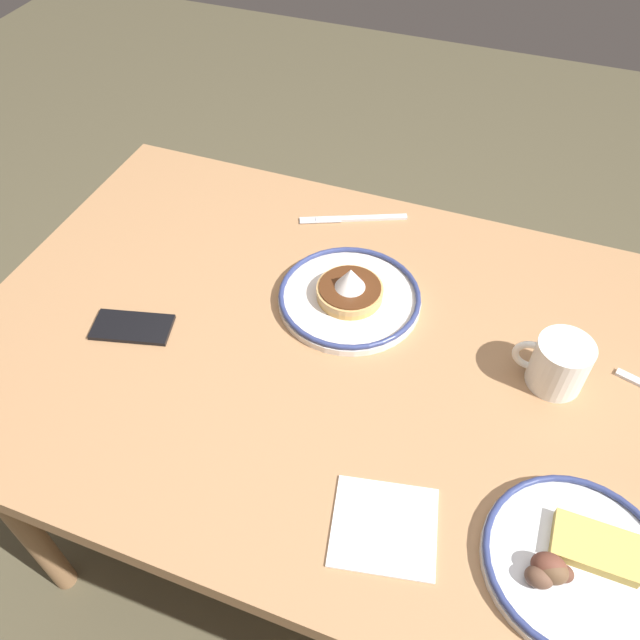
# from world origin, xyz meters

# --- Properties ---
(ground_plane) EXTENTS (6.00, 6.00, 0.00)m
(ground_plane) POSITION_xyz_m (0.00, 0.00, 0.00)
(ground_plane) COLOR brown
(dining_table) EXTENTS (1.34, 0.92, 0.75)m
(dining_table) POSITION_xyz_m (0.00, 0.00, 0.68)
(dining_table) COLOR #A3764D
(dining_table) RESTS_ON ground_plane
(plate_near_main) EXTENTS (0.27, 0.27, 0.08)m
(plate_near_main) POSITION_xyz_m (0.01, -0.12, 0.76)
(plate_near_main) COLOR silver
(plate_near_main) RESTS_ON dining_table
(plate_center_pancakes) EXTENTS (0.26, 0.26, 0.05)m
(plate_center_pancakes) POSITION_xyz_m (-0.44, 0.26, 0.76)
(plate_center_pancakes) COLOR silver
(plate_center_pancakes) RESTS_ON dining_table
(coffee_mug) EXTENTS (0.13, 0.09, 0.09)m
(coffee_mug) POSITION_xyz_m (-0.37, -0.06, 0.80)
(coffee_mug) COLOR white
(coffee_mug) RESTS_ON dining_table
(cell_phone) EXTENTS (0.16, 0.11, 0.01)m
(cell_phone) POSITION_xyz_m (0.36, 0.09, 0.75)
(cell_phone) COLOR black
(cell_phone) RESTS_ON dining_table
(paper_napkin) EXTENTS (0.17, 0.17, 0.00)m
(paper_napkin) POSITION_xyz_m (-0.18, 0.29, 0.75)
(paper_napkin) COLOR white
(paper_napkin) RESTS_ON dining_table
(butter_knife) EXTENTS (0.22, 0.11, 0.01)m
(butter_knife) POSITION_xyz_m (0.08, -0.36, 0.75)
(butter_knife) COLOR silver
(butter_knife) RESTS_ON dining_table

